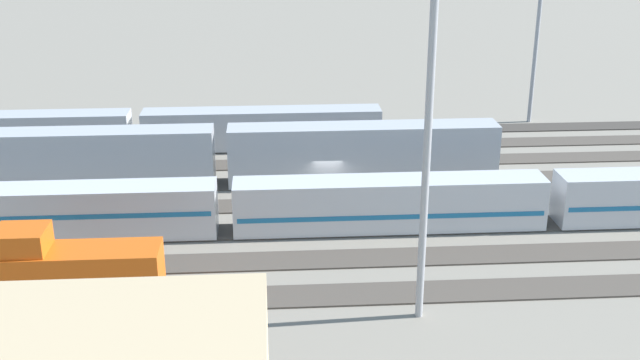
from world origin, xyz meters
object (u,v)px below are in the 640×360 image
train_on_track_7 (73,273)px  train_on_track_5 (390,204)px  train_on_track_3 (76,159)px  train_on_track_1 (137,131)px

train_on_track_7 → train_on_track_5: bearing=-154.2°
train_on_track_3 → train_on_track_7: same height
train_on_track_5 → train_on_track_7: (20.71, 10.00, 0.15)m
train_on_track_1 → train_on_track_3: size_ratio=0.66×
train_on_track_1 → train_on_track_7: bearing=91.6°
train_on_track_5 → train_on_track_1: 29.38m
train_on_track_5 → train_on_track_7: bearing=25.8°
train_on_track_5 → train_on_track_1: (21.53, -20.00, 0.02)m
train_on_track_3 → train_on_track_1: bearing=-109.0°
train_on_track_1 → train_on_track_3: (3.45, 10.00, 0.60)m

